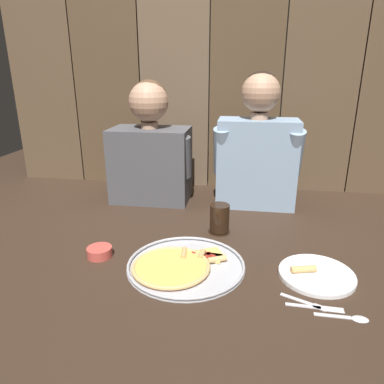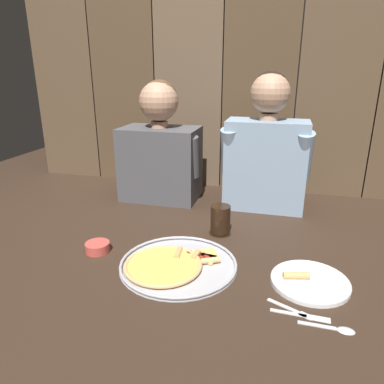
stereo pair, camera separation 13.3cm
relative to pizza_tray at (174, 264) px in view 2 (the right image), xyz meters
name	(u,v)px [view 2 (the right image)]	position (x,y,z in m)	size (l,w,h in m)	color
ground_plane	(183,246)	(-0.01, 0.14, -0.01)	(3.20, 3.20, 0.00)	#332319
pizza_tray	(174,264)	(0.00, 0.00, 0.00)	(0.39, 0.39, 0.03)	#B2B2B7
dinner_plate	(310,281)	(0.43, 0.01, 0.00)	(0.24, 0.24, 0.03)	white
drinking_glass	(220,220)	(0.10, 0.29, 0.05)	(0.09, 0.09, 0.12)	black
dipping_bowl	(98,247)	(-0.30, 0.03, 0.01)	(0.09, 0.09, 0.03)	#CC4C42
table_fork	(292,309)	(0.38, -0.13, -0.01)	(0.12, 0.07, 0.01)	silver
table_knife	(301,315)	(0.40, -0.15, -0.01)	(0.16, 0.02, 0.01)	silver
table_spoon	(337,328)	(0.49, -0.18, -0.01)	(0.14, 0.03, 0.01)	silver
diner_left	(160,148)	(-0.26, 0.62, 0.25)	(0.41, 0.24, 0.58)	#4C4C51
diner_right	(266,148)	(0.24, 0.62, 0.27)	(0.40, 0.20, 0.61)	#849EB7
wooden_backdrop_wall	(223,59)	(-0.01, 0.89, 0.66)	(2.19, 0.03, 1.33)	brown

